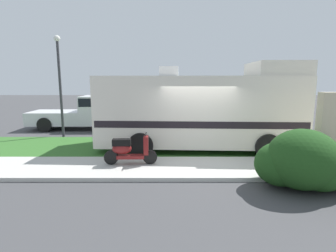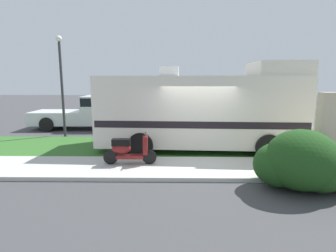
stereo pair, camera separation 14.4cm
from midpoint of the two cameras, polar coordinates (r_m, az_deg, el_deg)
The scene contains 9 objects.
ground_plane at distance 9.41m, azimuth 6.71°, elevation -6.94°, with size 80.00×80.00×0.00m, color #424244.
sidewalk at distance 8.26m, azimuth 7.56°, elevation -8.94°, with size 24.00×2.00×0.12m.
grass_strip at distance 10.84m, azimuth 5.92°, elevation -4.46°, with size 24.00×3.40×0.08m.
motorhome_rv at distance 10.32m, azimuth 7.62°, elevation 3.53°, with size 7.63×2.95×3.35m.
scooter at distance 8.34m, azimuth -8.11°, elevation -5.05°, with size 1.64×0.50×0.97m.
bicycle at distance 8.79m, azimuth 27.02°, elevation -5.89°, with size 1.67×0.52×0.87m.
pickup_truck_near at distance 15.55m, azimuth -15.82°, elevation 3.06°, with size 5.26×2.18×1.84m.
bush_by_porch at distance 7.33m, azimuth 26.93°, elevation -7.08°, with size 2.12×1.59×1.50m.
street_lamp_post at distance 13.57m, azimuth -21.60°, elevation 9.65°, with size 0.28×0.28×4.71m.
Camera 2 is at (-0.88, -8.97, 2.70)m, focal length 28.44 mm.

